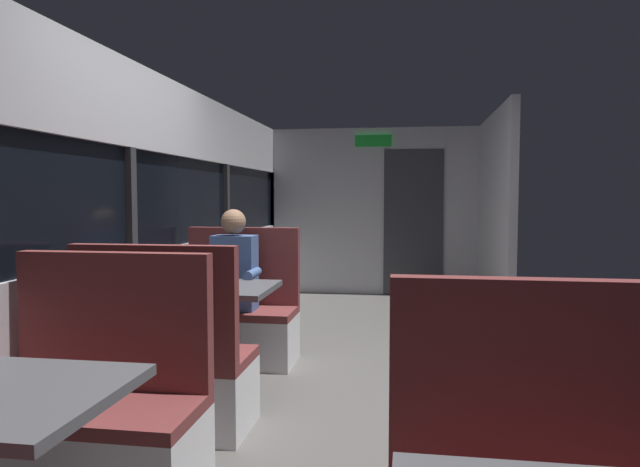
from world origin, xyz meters
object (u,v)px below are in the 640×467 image
dining_table_mid_window (208,300)px  bench_mid_window_facing_end (167,375)px  bench_mid_window_facing_entry (238,322)px  bench_near_window_facing_entry (98,427)px  seated_passenger (236,298)px

dining_table_mid_window → bench_mid_window_facing_end: 0.77m
dining_table_mid_window → bench_mid_window_facing_entry: 0.77m
bench_mid_window_facing_end → bench_mid_window_facing_entry: same height
bench_mid_window_facing_entry → dining_table_mid_window: bearing=-90.0°
bench_near_window_facing_entry → seated_passenger: 2.09m
bench_mid_window_facing_entry → seated_passenger: size_ratio=0.87×
bench_mid_window_facing_entry → bench_mid_window_facing_end: bearing=-90.0°
bench_mid_window_facing_entry → bench_near_window_facing_entry: bearing=-90.0°
bench_near_window_facing_entry → seated_passenger: seated_passenger is taller
bench_mid_window_facing_end → bench_mid_window_facing_entry: 1.40m
bench_mid_window_facing_end → bench_mid_window_facing_entry: (0.00, 1.40, 0.00)m
dining_table_mid_window → bench_mid_window_facing_entry: (0.00, 0.70, -0.31)m
bench_mid_window_facing_end → bench_mid_window_facing_entry: size_ratio=1.00×
bench_near_window_facing_entry → bench_mid_window_facing_entry: (0.00, 2.15, 0.00)m
bench_mid_window_facing_end → seated_passenger: seated_passenger is taller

